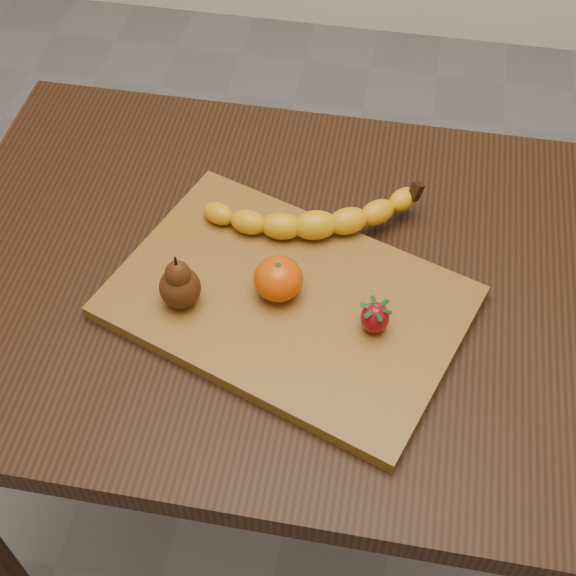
% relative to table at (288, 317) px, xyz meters
% --- Properties ---
extents(ground, '(3.50, 3.50, 0.00)m').
position_rel_table_xyz_m(ground, '(0.00, 0.00, -0.66)').
color(ground, slate).
rests_on(ground, ground).
extents(table, '(1.00, 0.70, 0.76)m').
position_rel_table_xyz_m(table, '(0.00, 0.00, 0.00)').
color(table, black).
rests_on(table, ground).
extents(cutting_board, '(0.52, 0.43, 0.02)m').
position_rel_table_xyz_m(cutting_board, '(0.01, -0.05, 0.11)').
color(cutting_board, brown).
rests_on(cutting_board, table).
extents(banana, '(0.27, 0.14, 0.04)m').
position_rel_table_xyz_m(banana, '(0.03, 0.06, 0.14)').
color(banana, '#E9A50A').
rests_on(banana, cutting_board).
extents(pear, '(0.06, 0.06, 0.09)m').
position_rel_table_xyz_m(pear, '(-0.13, -0.08, 0.16)').
color(pear, '#43220A').
rests_on(pear, cutting_board).
extents(mandarin, '(0.07, 0.07, 0.06)m').
position_rel_table_xyz_m(mandarin, '(-0.00, -0.05, 0.15)').
color(mandarin, '#CE4502').
rests_on(mandarin, cutting_board).
extents(strawberry, '(0.04, 0.04, 0.05)m').
position_rel_table_xyz_m(strawberry, '(0.13, -0.08, 0.14)').
color(strawberry, '#970415').
rests_on(strawberry, cutting_board).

